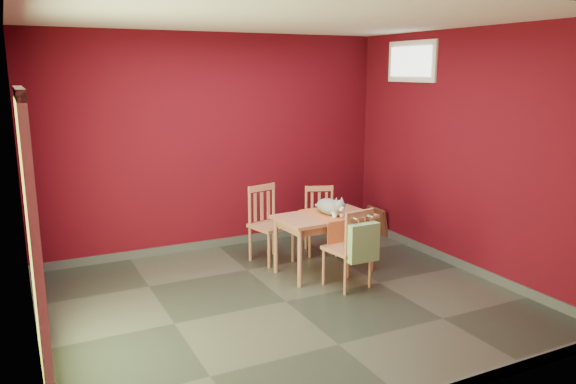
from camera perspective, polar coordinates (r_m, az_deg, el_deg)
name	(u,v)px	position (r m, az deg, el deg)	size (l,w,h in m)	color
ground	(286,301)	(5.67, -0.24, -11.05)	(4.50, 4.50, 0.00)	#2D342D
room_shell	(286,297)	(5.65, -0.24, -10.59)	(4.50, 4.50, 4.50)	#4D0713
doorway	(31,230)	(4.41, -24.68, -3.57)	(0.06, 1.01, 2.13)	#B7D838
window	(411,61)	(7.25, 12.43, 12.83)	(0.05, 0.90, 0.50)	white
outlet_plate	(325,211)	(7.96, 3.76, -1.90)	(0.08, 0.01, 0.12)	silver
dining_table	(324,222)	(6.28, 3.72, -3.08)	(1.11, 0.69, 0.67)	#A4644C
table_runner	(329,221)	(6.19, 4.21, -3.00)	(0.34, 0.65, 0.32)	#B3572E
chair_far_left	(269,223)	(6.70, -1.94, -3.15)	(0.51, 0.51, 0.91)	#A4644C
chair_far_right	(321,219)	(7.02, 3.33, -2.79)	(0.50, 0.50, 0.83)	#A4644C
chair_near	(350,247)	(5.90, 6.30, -5.59)	(0.46, 0.46, 0.86)	#A4644C
tote_bag	(363,242)	(5.71, 7.65, -5.10)	(0.33, 0.20, 0.46)	#73A068
cat	(330,204)	(6.28, 4.24, -1.19)	(0.25, 0.48, 0.24)	slate
picture_frame	(378,221)	(7.92, 9.11, -2.91)	(0.13, 0.38, 0.38)	#5A2E21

